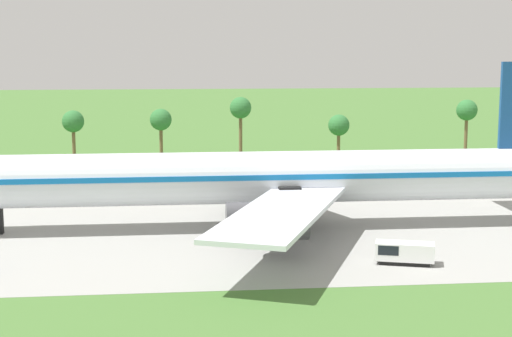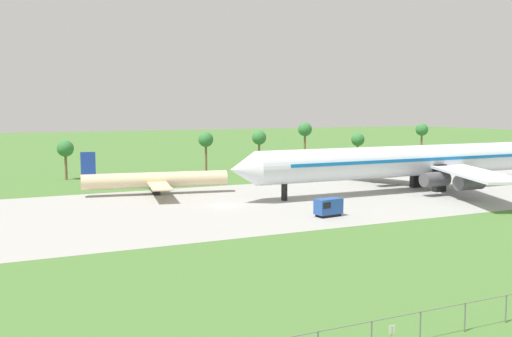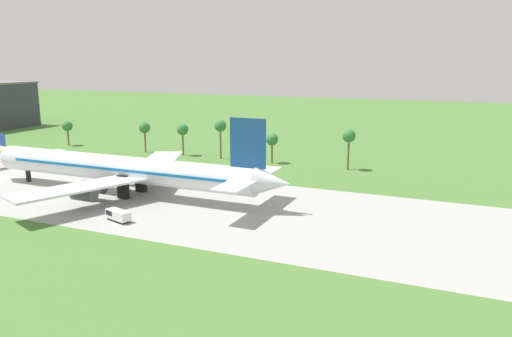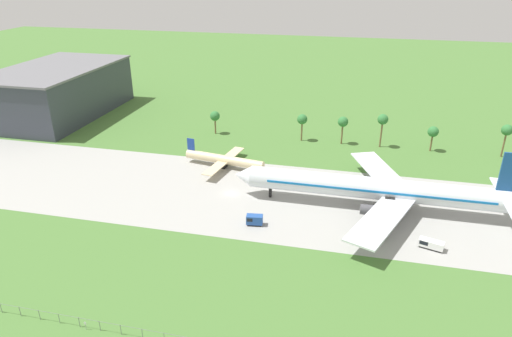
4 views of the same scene
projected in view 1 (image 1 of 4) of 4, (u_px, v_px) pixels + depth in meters
jet_airliner at (271, 178)px, 86.60m from camera, size 77.92×54.78×18.34m
baggage_tug at (402, 252)px, 72.57m from camera, size 5.73×3.49×2.05m
palm_tree_row at (196, 120)px, 129.71m from camera, size 102.33×3.60×11.81m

